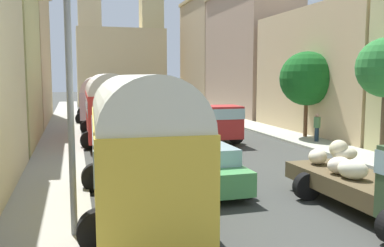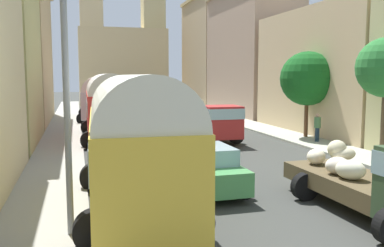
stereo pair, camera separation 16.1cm
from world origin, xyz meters
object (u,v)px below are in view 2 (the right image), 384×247
parked_bus_2 (96,97)px  car_0 (175,117)px  cargo_truck_1 (213,122)px  car_4 (124,112)px  streetlamp_near (74,82)px  car_2 (210,169)px  car_1 (146,102)px  pedestrian_1 (317,127)px  parked_bus_1 (107,104)px  parked_bus_0 (134,138)px  car_3 (151,126)px

parked_bus_2 → car_0: parked_bus_2 is taller
cargo_truck_1 → car_4: (-4.04, 13.55, -0.39)m
parked_bus_2 → streetlamp_near: bearing=-93.5°
cargo_truck_1 → car_2: 11.43m
streetlamp_near → cargo_truck_1: bearing=59.9°
car_1 → pedestrian_1: (5.52, -30.03, 0.28)m
parked_bus_1 → car_0: size_ratio=2.24×
parked_bus_1 → pedestrian_1: parked_bus_1 is taller
cargo_truck_1 → parked_bus_0: bearing=-117.7°
car_1 → car_3: car_3 is taller
car_2 → streetlamp_near: 6.36m
parked_bus_0 → parked_bus_1: parked_bus_1 is taller
car_4 → pedestrian_1: size_ratio=2.19×
parked_bus_2 → car_1: 14.98m
parked_bus_1 → parked_bus_2: 12.01m
car_0 → car_4: car_4 is taller
parked_bus_0 → car_3: 15.09m
car_4 → parked_bus_1: bearing=-101.1°
parked_bus_1 → car_3: size_ratio=2.60×
car_1 → parked_bus_1: bearing=-104.3°
parked_bus_1 → parked_bus_2: parked_bus_1 is taller
cargo_truck_1 → car_4: cargo_truck_1 is taller
car_0 → pedestrian_1: (6.27, -10.48, 0.27)m
car_0 → car_1: car_1 is taller
car_3 → pedestrian_1: 10.40m
car_3 → streetlamp_near: bearing=-105.9°
car_2 → car_4: 24.38m
cargo_truck_1 → car_4: 14.14m
car_4 → parked_bus_2: bearing=169.2°
car_0 → car_2: 18.92m
parked_bus_2 → car_1: parked_bus_2 is taller
parked_bus_2 → car_1: bearing=63.8°
car_0 → parked_bus_0: bearing=-106.3°
parked_bus_0 → cargo_truck_1: size_ratio=1.18×
parked_bus_1 → car_1: 26.25m
pedestrian_1 → car_3: bearing=151.8°
cargo_truck_1 → car_3: (-3.49, 2.28, -0.41)m
cargo_truck_1 → streetlamp_near: size_ratio=1.10×
cargo_truck_1 → streetlamp_near: (-8.15, -14.08, 2.72)m
car_2 → car_4: bearing=90.9°
car_0 → car_2: size_ratio=1.06×
parked_bus_2 → car_0: (5.84, -6.16, -1.39)m
parked_bus_1 → car_1: bearing=75.7°
car_1 → streetlamp_near: bearing=-101.3°
car_2 → car_3: 13.11m
parked_bus_2 → parked_bus_0: bearing=-90.2°
parked_bus_2 → car_2: size_ratio=2.27×
pedestrian_1 → car_1: bearing=100.4°
parked_bus_0 → streetlamp_near: size_ratio=1.30×
car_4 → car_2: bearing=-89.1°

